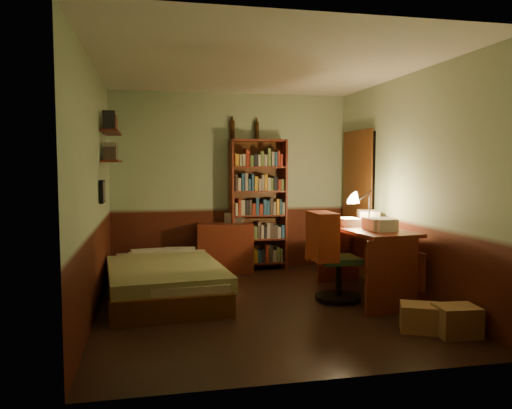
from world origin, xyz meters
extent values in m
cube|color=black|center=(0.00, 0.00, -0.01)|extent=(3.50, 4.00, 0.02)
cube|color=silver|center=(0.00, 0.00, 2.61)|extent=(3.50, 4.00, 0.02)
cube|color=#98B08B|center=(0.00, 2.01, 1.30)|extent=(3.50, 0.02, 2.60)
cube|color=#98B08B|center=(-1.76, 0.00, 1.30)|extent=(0.02, 4.00, 2.60)
cube|color=#98B08B|center=(1.76, 0.00, 1.30)|extent=(0.02, 4.00, 2.60)
cube|color=#98B08B|center=(0.00, -2.01, 1.30)|extent=(3.50, 0.02, 2.60)
cube|color=black|center=(1.72, 1.30, 1.00)|extent=(0.06, 0.90, 2.00)
cube|color=#48240C|center=(1.69, 1.30, 1.00)|extent=(0.02, 0.98, 2.08)
cube|color=olive|center=(-1.03, 0.66, 0.34)|extent=(1.31, 2.31, 0.67)
cube|color=#591F12|center=(-0.13, 1.76, 0.35)|extent=(0.84, 0.50, 0.71)
cube|color=#B2B2B7|center=(0.03, 1.89, 0.78)|extent=(0.33, 0.29, 0.15)
cube|color=#591F12|center=(0.37, 1.85, 0.96)|extent=(0.84, 0.32, 1.92)
cylinder|color=black|center=(0.00, 1.96, 2.06)|extent=(0.08, 0.08, 0.27)
cylinder|color=black|center=(0.37, 1.96, 2.05)|extent=(0.08, 0.08, 0.26)
cube|color=#591F12|center=(1.25, 0.11, 0.41)|extent=(0.81, 1.61, 0.83)
cube|color=silver|center=(1.57, 0.65, 0.89)|extent=(0.34, 0.40, 0.14)
cone|color=black|center=(1.45, 0.38, 1.08)|extent=(0.16, 0.16, 0.51)
cube|color=#27502D|center=(0.91, -0.01, 0.47)|extent=(0.47, 0.42, 0.94)
cube|color=#AF3E20|center=(0.79, -0.21, 1.21)|extent=(0.35, 0.50, 0.54)
cube|color=#591F12|center=(-1.64, 1.10, 1.60)|extent=(0.20, 0.90, 0.03)
cube|color=#591F12|center=(-1.64, 1.10, 1.95)|extent=(0.20, 0.90, 0.03)
cube|color=black|center=(-1.72, 0.60, 1.25)|extent=(0.04, 0.32, 0.26)
cube|color=#9B7446|center=(1.53, -1.36, 0.14)|extent=(0.39, 0.32, 0.28)
cube|color=#9B7446|center=(1.27, -1.17, 0.13)|extent=(0.45, 0.42, 0.25)
camera|label=1|loc=(-1.18, -5.32, 1.56)|focal=35.00mm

